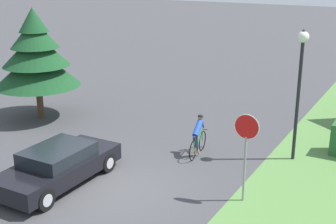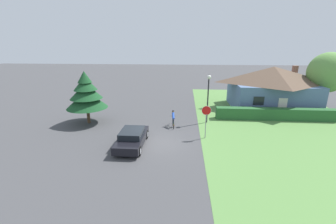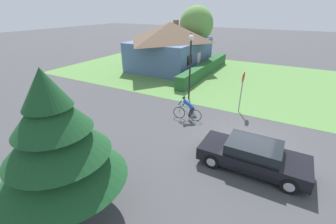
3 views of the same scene
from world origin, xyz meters
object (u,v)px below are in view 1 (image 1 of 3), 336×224
(sedan_left_lane, at_px, (58,166))
(stop_sign, at_px, (246,140))
(conifer_tall_near, at_px, (36,56))
(street_lamp, at_px, (301,68))
(cyclist, at_px, (198,137))

(sedan_left_lane, relative_size, stop_sign, 1.62)
(stop_sign, xyz_separation_m, conifer_tall_near, (-11.00, 2.93, 0.92))
(street_lamp, relative_size, conifer_tall_near, 0.94)
(stop_sign, height_order, conifer_tall_near, conifer_tall_near)
(cyclist, relative_size, stop_sign, 0.66)
(sedan_left_lane, height_order, street_lamp, street_lamp)
(sedan_left_lane, xyz_separation_m, street_lamp, (6.08, 5.69, 2.75))
(sedan_left_lane, bearing_deg, stop_sign, -71.68)
(conifer_tall_near, bearing_deg, stop_sign, -14.95)
(cyclist, xyz_separation_m, conifer_tall_near, (-8.26, 0.42, 2.16))
(sedan_left_lane, xyz_separation_m, cyclist, (2.87, 4.35, 0.10))
(stop_sign, relative_size, conifer_tall_near, 0.55)
(street_lamp, height_order, conifer_tall_near, conifer_tall_near)
(cyclist, height_order, conifer_tall_near, conifer_tall_near)
(stop_sign, bearing_deg, cyclist, -42.25)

